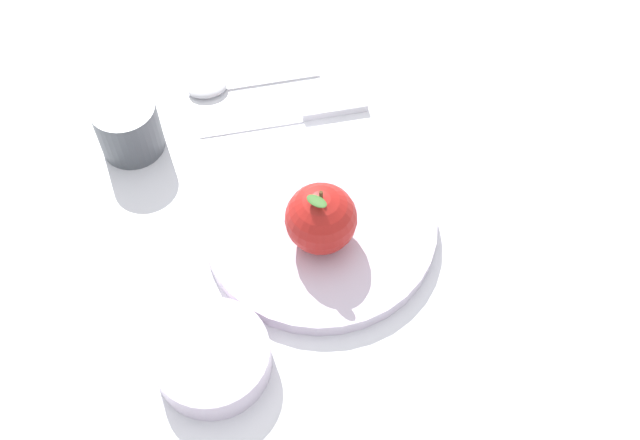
# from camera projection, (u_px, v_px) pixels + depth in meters

# --- Properties ---
(ground_plane) EXTENTS (2.40, 2.40, 0.00)m
(ground_plane) POSITION_uv_depth(u_px,v_px,m) (309.00, 218.00, 0.80)
(ground_plane) COLOR silver
(dinner_plate) EXTENTS (0.25, 0.25, 0.02)m
(dinner_plate) POSITION_uv_depth(u_px,v_px,m) (320.00, 225.00, 0.78)
(dinner_plate) COLOR silver
(dinner_plate) RESTS_ON ground_plane
(apple) EXTENTS (0.07, 0.07, 0.08)m
(apple) POSITION_uv_depth(u_px,v_px,m) (321.00, 219.00, 0.73)
(apple) COLOR #B21E19
(apple) RESTS_ON dinner_plate
(side_bowl) EXTENTS (0.11, 0.11, 0.03)m
(side_bowl) POSITION_uv_depth(u_px,v_px,m) (212.00, 356.00, 0.69)
(side_bowl) COLOR silver
(side_bowl) RESTS_ON ground_plane
(cup) EXTENTS (0.07, 0.07, 0.06)m
(cup) POSITION_uv_depth(u_px,v_px,m) (127.00, 125.00, 0.82)
(cup) COLOR #4C5156
(cup) RESTS_ON ground_plane
(knife) EXTENTS (0.13, 0.17, 0.01)m
(knife) POSITION_uv_depth(u_px,v_px,m) (300.00, 115.00, 0.88)
(knife) COLOR silver
(knife) RESTS_ON ground_plane
(spoon) EXTENTS (0.11, 0.14, 0.01)m
(spoon) POSITION_uv_depth(u_px,v_px,m) (221.00, 86.00, 0.90)
(spoon) COLOR silver
(spoon) RESTS_ON ground_plane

